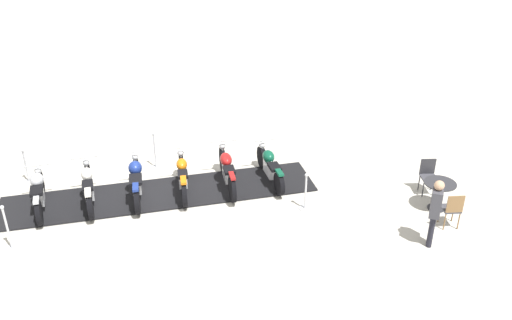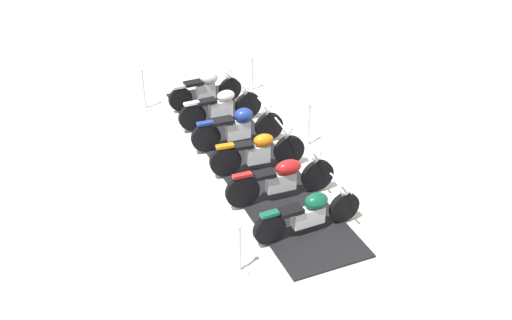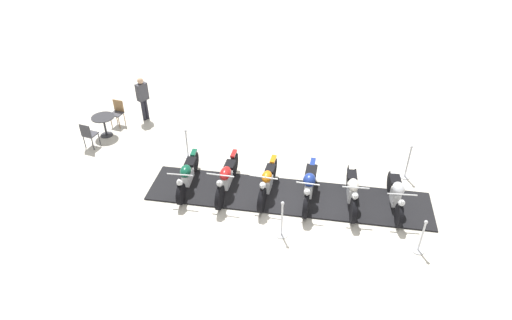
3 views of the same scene
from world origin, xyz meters
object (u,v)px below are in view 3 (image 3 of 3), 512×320
Objects in this scene: motorcycle_cream at (352,190)px; motorcycle_forest at (187,175)px; motorcycle_navy at (309,185)px; stanchion_left_rear at (407,166)px; stanchion_right_mid at (282,225)px; cafe_chair_near_table at (89,134)px; cafe_table at (104,121)px; motorcycle_copper at (267,182)px; cafe_chair_across_table at (117,111)px; bystander_person at (143,95)px; stanchion_right_rear at (420,241)px; stanchion_left_front at (187,148)px; motorcycle_chrome at (396,194)px; motorcycle_maroon at (227,177)px.

motorcycle_forest is at bearing -92.74° from motorcycle_cream.
motorcycle_navy is 1.85× the size of stanchion_left_rear.
stanchion_right_mid is at bearing -52.29° from motorcycle_cream.
cafe_table is at bearing 0.00° from cafe_chair_near_table.
motorcycle_copper is 6.73m from cafe_chair_across_table.
cafe_chair_near_table is at bearing -103.18° from motorcycle_cream.
bystander_person reaches higher than cafe_chair_across_table.
stanchion_right_rear is at bearing 24.91° from stanchion_left_rear.
motorcycle_copper is 3.27m from stanchion_left_front.
motorcycle_navy is at bearing 75.75° from cafe_chair_across_table.
stanchion_left_rear reaches higher than motorcycle_forest.
bystander_person is at bearing -108.24° from stanchion_left_front.
stanchion_left_rear is at bearing 19.66° from bystander_person.
motorcycle_chrome is 9.93m from cafe_chair_near_table.
motorcycle_navy reaches higher than stanchion_right_rear.
motorcycle_navy is 7.64m from cafe_table.
motorcycle_navy is 2.12× the size of stanchion_right_rear.
motorcycle_maroon is 1.03× the size of motorcycle_navy.
stanchion_right_mid is 8.05m from cafe_chair_across_table.
motorcycle_maroon is at bearing 87.75° from motorcycle_forest.
stanchion_right_mid is at bearing 84.64° from cafe_table.
bystander_person reaches higher than motorcycle_navy.
stanchion_left_front is at bearing -107.57° from motorcycle_chrome.
stanchion_left_front is (-1.36, -4.44, -0.01)m from stanchion_right_mid.
motorcycle_maroon is at bearing -10.73° from bystander_person.
cafe_chair_across_table is at bearing -113.91° from motorcycle_copper.
motorcycle_forest is 0.92× the size of motorcycle_maroon.
stanchion_left_rear reaches higher than cafe_chair_across_table.
stanchion_left_rear is at bearing 90.70° from cafe_chair_across_table.
cafe_chair_across_table is at bearing -92.53° from stanchion_left_front.
motorcycle_cream is at bearing 92.57° from motorcycle_navy.
stanchion_right_rear reaches higher than motorcycle_chrome.
stanchion_left_rear is at bearing 115.56° from motorcycle_copper.
cafe_chair_across_table is (-0.38, -6.72, 0.04)m from motorcycle_copper.
bystander_person is at bearing -131.31° from motorcycle_maroon.
bystander_person is (-0.81, 0.53, 0.45)m from cafe_chair_across_table.
cafe_table is at bearing -86.12° from stanchion_right_rear.
stanchion_right_rear is 1.09× the size of cafe_chair_near_table.
motorcycle_chrome is 1.12× the size of bystander_person.
stanchion_right_rear is (-0.84, 5.39, -0.20)m from motorcycle_maroon.
stanchion_right_rear is at bearing 75.97° from motorcycle_maroon.
motorcycle_forest is 1.99× the size of stanchion_left_front.
motorcycle_cream is 1.19m from motorcycle_chrome.
stanchion_right_mid reaches higher than motorcycle_forest.
stanchion_right_mid is 1.42× the size of cafe_table.
stanchion_left_front reaches higher than motorcycle_chrome.
motorcycle_navy is 1.19m from motorcycle_cream.
stanchion_left_rear reaches higher than stanchion_right_rear.
motorcycle_navy is (-0.50, 1.08, 0.03)m from motorcycle_copper.
motorcycle_copper is (-1.01, 2.14, 0.03)m from motorcycle_forest.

